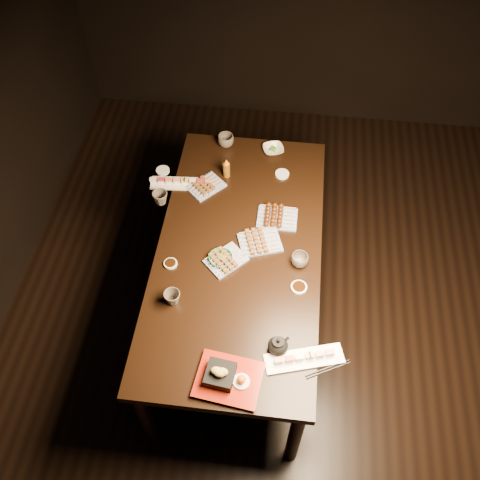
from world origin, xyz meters
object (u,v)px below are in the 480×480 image
sushi_platter_near (304,357)px  tempura_tray (229,376)px  sushi_platter_far (181,182)px  yakitori_plate_right (260,240)px  edamame_bowl_green (221,259)px  condiment_bottle (226,168)px  dining_table (239,286)px  teacup_far_right (226,140)px  teapot (278,345)px  edamame_bowl_cream (273,149)px  teacup_mid_right (300,260)px  teacup_far_left (160,198)px  teacup_near_left (172,298)px  yakitori_plate_center (226,258)px  yakitori_plate_left (206,184)px

sushi_platter_near → tempura_tray: (-0.34, -0.15, 0.03)m
sushi_platter_far → tempura_tray: bearing=106.1°
sushi_platter_far → yakitori_plate_right: (0.52, -0.39, 0.01)m
edamame_bowl_green → condiment_bottle: 0.64m
dining_table → condiment_bottle: (-0.14, 0.55, 0.44)m
teacup_far_right → teapot: (0.44, -1.39, 0.01)m
sushi_platter_near → teapot: size_ratio=3.25×
edamame_bowl_green → condiment_bottle: (-0.05, 0.64, 0.05)m
teacup_far_right → edamame_bowl_cream: bearing=-3.7°
sushi_platter_near → teacup_mid_right: 0.55m
teacup_far_left → teacup_far_right: (0.31, 0.53, -0.00)m
edamame_bowl_cream → teacup_near_left: 1.24m
teacup_near_left → teacup_far_left: bearing=107.1°
sushi_platter_near → teacup_mid_right: teacup_mid_right is taller
yakitori_plate_center → tempura_tray: tempura_tray is taller
edamame_bowl_green → yakitori_plate_center: bearing=8.2°
yakitori_plate_left → condiment_bottle: bearing=-1.7°
dining_table → condiment_bottle: 0.72m
tempura_tray → teacup_mid_right: 0.76m
teacup_near_left → teacup_far_left: (-0.20, 0.65, 0.00)m
condiment_bottle → sushi_platter_near: bearing=-65.5°
tempura_tray → condiment_bottle: condiment_bottle is taller
yakitori_plate_left → teacup_near_left: bearing=-139.8°
yakitori_plate_center → sushi_platter_far: bearing=77.7°
dining_table → edamame_bowl_green: edamame_bowl_green is taller
sushi_platter_near → tempura_tray: 0.37m
yakitori_plate_left → condiment_bottle: size_ratio=1.54×
sushi_platter_near → yakitori_plate_center: size_ratio=1.82×
sushi_platter_far → teacup_far_right: size_ratio=3.58×
sushi_platter_far → dining_table: bearing=128.0°
teacup_near_left → teapot: teapot is taller
teapot → tempura_tray: bearing=179.2°
condiment_bottle → teapot: bearing=-70.4°
dining_table → teacup_near_left: size_ratio=21.25×
tempura_tray → teacup_far_right: 1.59m
teacup_near_left → teacup_far_right: bearing=84.6°
teacup_mid_right → condiment_bottle: bearing=128.1°
yakitori_plate_center → tempura_tray: bearing=-126.5°
yakitori_plate_left → teapot: bearing=-110.1°
edamame_bowl_cream → tempura_tray: bearing=-92.9°
yakitori_plate_left → edamame_bowl_cream: 0.52m
yakitori_plate_left → teacup_near_left: size_ratio=2.44×
dining_table → teacup_near_left: bearing=-146.1°
dining_table → yakitori_plate_center: 0.41m
sushi_platter_far → teapot: bearing=118.7°
yakitori_plate_center → dining_table: bearing=9.7°
yakitori_plate_left → edamame_bowl_green: yakitori_plate_left is taller
sushi_platter_near → teacup_near_left: (-0.68, 0.24, 0.02)m
teacup_near_left → condiment_bottle: bearing=80.6°
yakitori_plate_center → condiment_bottle: condiment_bottle is taller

